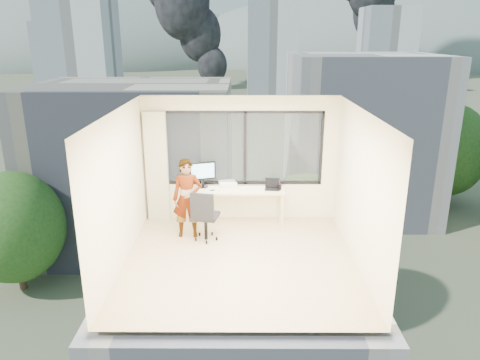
{
  "coord_description": "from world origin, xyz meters",
  "views": [
    {
      "loc": [
        0.04,
        -7.06,
        3.74
      ],
      "look_at": [
        0.0,
        1.0,
        1.15
      ],
      "focal_mm": 33.82,
      "sensor_mm": 36.0,
      "label": 1
    }
  ],
  "objects_px": {
    "chair": "(206,214)",
    "game_console": "(228,183)",
    "person": "(187,198)",
    "monitor": "(203,174)",
    "handbag": "(273,181)",
    "desk": "(240,206)",
    "laptop": "(272,185)"
  },
  "relations": [
    {
      "from": "person",
      "to": "chair",
      "type": "bearing_deg",
      "value": -27.89
    },
    {
      "from": "desk",
      "to": "laptop",
      "type": "height_order",
      "value": "laptop"
    },
    {
      "from": "monitor",
      "to": "laptop",
      "type": "bearing_deg",
      "value": -23.6
    },
    {
      "from": "chair",
      "to": "handbag",
      "type": "distance_m",
      "value": 1.71
    },
    {
      "from": "desk",
      "to": "chair",
      "type": "height_order",
      "value": "chair"
    },
    {
      "from": "desk",
      "to": "handbag",
      "type": "bearing_deg",
      "value": 15.57
    },
    {
      "from": "chair",
      "to": "handbag",
      "type": "bearing_deg",
      "value": 48.66
    },
    {
      "from": "desk",
      "to": "game_console",
      "type": "height_order",
      "value": "game_console"
    },
    {
      "from": "person",
      "to": "game_console",
      "type": "xyz_separation_m",
      "value": [
        0.74,
        0.86,
        0.02
      ]
    },
    {
      "from": "monitor",
      "to": "handbag",
      "type": "distance_m",
      "value": 1.47
    },
    {
      "from": "laptop",
      "to": "person",
      "type": "bearing_deg",
      "value": -154.69
    },
    {
      "from": "game_console",
      "to": "chair",
      "type": "bearing_deg",
      "value": -126.59
    },
    {
      "from": "monitor",
      "to": "handbag",
      "type": "relative_size",
      "value": 2.08
    },
    {
      "from": "monitor",
      "to": "game_console",
      "type": "bearing_deg",
      "value": -5.11
    },
    {
      "from": "chair",
      "to": "monitor",
      "type": "bearing_deg",
      "value": 109.34
    },
    {
      "from": "chair",
      "to": "person",
      "type": "relative_size",
      "value": 0.66
    },
    {
      "from": "desk",
      "to": "chair",
      "type": "xyz_separation_m",
      "value": [
        -0.65,
        -0.81,
        0.14
      ]
    },
    {
      "from": "person",
      "to": "monitor",
      "type": "xyz_separation_m",
      "value": [
        0.24,
        0.76,
        0.25
      ]
    },
    {
      "from": "game_console",
      "to": "monitor",
      "type": "bearing_deg",
      "value": 176.01
    },
    {
      "from": "chair",
      "to": "person",
      "type": "height_order",
      "value": "person"
    },
    {
      "from": "person",
      "to": "monitor",
      "type": "height_order",
      "value": "person"
    },
    {
      "from": "person",
      "to": "handbag",
      "type": "relative_size",
      "value": 5.96
    },
    {
      "from": "game_console",
      "to": "laptop",
      "type": "relative_size",
      "value": 1.06
    },
    {
      "from": "monitor",
      "to": "handbag",
      "type": "height_order",
      "value": "monitor"
    },
    {
      "from": "desk",
      "to": "handbag",
      "type": "relative_size",
      "value": 6.96
    },
    {
      "from": "laptop",
      "to": "chair",
      "type": "bearing_deg",
      "value": -143.95
    },
    {
      "from": "chair",
      "to": "game_console",
      "type": "bearing_deg",
      "value": 81.6
    },
    {
      "from": "chair",
      "to": "monitor",
      "type": "relative_size",
      "value": 1.9
    },
    {
      "from": "desk",
      "to": "laptop",
      "type": "xyz_separation_m",
      "value": [
        0.65,
        -0.04,
        0.47
      ]
    },
    {
      "from": "chair",
      "to": "monitor",
      "type": "xyz_separation_m",
      "value": [
        -0.12,
        0.93,
        0.51
      ]
    },
    {
      "from": "desk",
      "to": "handbag",
      "type": "xyz_separation_m",
      "value": [
        0.69,
        0.19,
        0.47
      ]
    },
    {
      "from": "person",
      "to": "handbag",
      "type": "xyz_separation_m",
      "value": [
        1.7,
        0.83,
        0.08
      ]
    }
  ]
}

